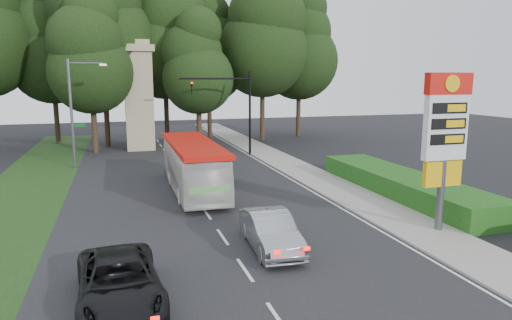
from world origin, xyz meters
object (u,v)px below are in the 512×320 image
object	(u,v)px
sedan_silver	(271,231)
monument	(139,95)
transit_bus	(193,167)
traffic_signal_mast	(235,101)
streetlight_signs	(74,108)
gas_station_pylon	(445,131)
suv_charcoal	(119,281)

from	to	relation	value
sedan_silver	monument	bearing A→B (deg)	100.09
monument	transit_bus	size ratio (longest dim) A/B	0.95
traffic_signal_mast	transit_bus	size ratio (longest dim) A/B	0.68
traffic_signal_mast	streetlight_signs	world-z (taller)	streetlight_signs
gas_station_pylon	transit_bus	world-z (taller)	gas_station_pylon
monument	suv_charcoal	xyz separation A→B (m)	(-2.18, -30.73, -4.39)
streetlight_signs	suv_charcoal	bearing A→B (deg)	-82.97
gas_station_pylon	sedan_silver	bearing A→B (deg)	178.89
suv_charcoal	monument	bearing A→B (deg)	82.61
monument	transit_bus	xyz separation A→B (m)	(2.14, -17.60, -3.64)
monument	sedan_silver	size ratio (longest dim) A/B	2.23
traffic_signal_mast	transit_bus	world-z (taller)	traffic_signal_mast
traffic_signal_mast	suv_charcoal	bearing A→B (deg)	-111.74
traffic_signal_mast	streetlight_signs	bearing A→B (deg)	-171.08
traffic_signal_mast	suv_charcoal	size ratio (longest dim) A/B	1.41
transit_bus	traffic_signal_mast	bearing A→B (deg)	65.09
gas_station_pylon	monument	size ratio (longest dim) A/B	0.68
gas_station_pylon	transit_bus	xyz separation A→B (m)	(-9.06, 10.40, -2.98)
gas_station_pylon	streetlight_signs	world-z (taller)	streetlight_signs
gas_station_pylon	suv_charcoal	xyz separation A→B (m)	(-13.38, -2.73, -3.74)
monument	suv_charcoal	world-z (taller)	monument
sedan_silver	streetlight_signs	bearing A→B (deg)	116.06
monument	suv_charcoal	bearing A→B (deg)	-94.06
traffic_signal_mast	streetlight_signs	xyz separation A→B (m)	(-12.67, -1.99, -0.23)
gas_station_pylon	sedan_silver	xyz separation A→B (m)	(-7.70, 0.15, -3.70)
sedan_silver	suv_charcoal	distance (m)	6.37
monument	sedan_silver	xyz separation A→B (m)	(3.50, -27.86, -4.36)
gas_station_pylon	streetlight_signs	bearing A→B (deg)	128.96
transit_bus	suv_charcoal	xyz separation A→B (m)	(-4.32, -13.13, -0.76)
sedan_silver	suv_charcoal	bearing A→B (deg)	-150.23
monument	sedan_silver	world-z (taller)	monument
streetlight_signs	gas_station_pylon	bearing A→B (deg)	-51.04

